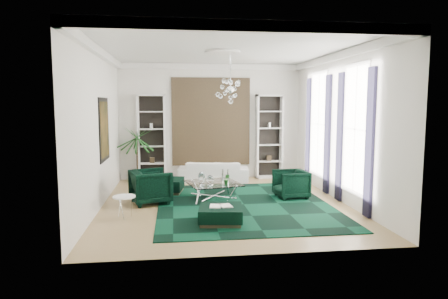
{
  "coord_description": "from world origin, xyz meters",
  "views": [
    {
      "loc": [
        -1.23,
        -9.77,
        2.49
      ],
      "look_at": [
        0.06,
        0.5,
        1.31
      ],
      "focal_mm": 32.0,
      "sensor_mm": 36.0,
      "label": 1
    }
  ],
  "objects": [
    {
      "name": "rug",
      "position": [
        0.46,
        -0.25,
        0.01
      ],
      "size": [
        4.2,
        5.0,
        0.02
      ],
      "primitive_type": "cube",
      "color": "black",
      "rests_on": "floor"
    },
    {
      "name": "table_plant",
      "position": [
        0.09,
        0.18,
        0.57
      ],
      "size": [
        0.18,
        0.17,
        0.27
      ],
      "primitive_type": "imported",
      "rotation": [
        0.0,
        0.0,
        -0.42
      ],
      "color": "#1B561D",
      "rests_on": "coffee_table"
    },
    {
      "name": "curtain_far_b",
      "position": [
        2.96,
        2.28,
        1.65
      ],
      "size": [
        0.07,
        0.3,
        3.25
      ],
      "primitive_type": "cube",
      "color": "black",
      "rests_on": "floor"
    },
    {
      "name": "palm",
      "position": [
        -2.41,
        3.14,
        1.16
      ],
      "size": [
        1.82,
        1.82,
        2.32
      ],
      "primitive_type": null,
      "rotation": [
        0.0,
        0.0,
        -0.31
      ],
      "color": "#1B561D",
      "rests_on": "floor"
    },
    {
      "name": "floor",
      "position": [
        0.0,
        0.0,
        -0.01
      ],
      "size": [
        6.0,
        7.0,
        0.02
      ],
      "primitive_type": "cube",
      "color": "tan",
      "rests_on": "ground"
    },
    {
      "name": "ceiling",
      "position": [
        0.0,
        0.0,
        3.81
      ],
      "size": [
        6.0,
        7.0,
        0.02
      ],
      "primitive_type": "cube",
      "color": "white",
      "rests_on": "ground"
    },
    {
      "name": "curtain_near_a",
      "position": [
        2.96,
        -1.68,
        1.65
      ],
      "size": [
        0.07,
        0.3,
        3.25
      ],
      "primitive_type": "cube",
      "color": "black",
      "rests_on": "floor"
    },
    {
      "name": "curtain_near_b",
      "position": [
        2.96,
        -0.12,
        1.65
      ],
      "size": [
        0.07,
        0.3,
        3.25
      ],
      "primitive_type": "cube",
      "color": "black",
      "rests_on": "floor"
    },
    {
      "name": "window_far",
      "position": [
        2.99,
        1.5,
        1.9
      ],
      "size": [
        0.03,
        1.1,
        2.9
      ],
      "primitive_type": "cube",
      "color": "white",
      "rests_on": "wall_right"
    },
    {
      "name": "wall_left",
      "position": [
        -3.01,
        0.0,
        1.9
      ],
      "size": [
        0.02,
        7.0,
        3.8
      ],
      "primitive_type": "cube",
      "color": "silver",
      "rests_on": "ground"
    },
    {
      "name": "armchair_left",
      "position": [
        -1.83,
        0.22,
        0.43
      ],
      "size": [
        1.17,
        1.16,
        0.85
      ],
      "primitive_type": "imported",
      "rotation": [
        0.0,
        0.0,
        1.88
      ],
      "color": "black",
      "rests_on": "floor"
    },
    {
      "name": "wall_right",
      "position": [
        3.01,
        0.0,
        1.9
      ],
      "size": [
        0.02,
        7.0,
        3.8
      ],
      "primitive_type": "cube",
      "color": "silver",
      "rests_on": "ground"
    },
    {
      "name": "crown_molding",
      "position": [
        0.0,
        0.0,
        3.7
      ],
      "size": [
        6.0,
        7.0,
        0.18
      ],
      "primitive_type": null,
      "color": "white",
      "rests_on": "ceiling"
    },
    {
      "name": "chandelier",
      "position": [
        0.24,
        0.56,
        2.85
      ],
      "size": [
        0.89,
        0.89,
        0.67
      ],
      "primitive_type": null,
      "rotation": [
        0.0,
        0.0,
        0.22
      ],
      "color": "white",
      "rests_on": "ceiling"
    },
    {
      "name": "tapestry",
      "position": [
        0.0,
        3.46,
        1.9
      ],
      "size": [
        2.5,
        0.06,
        2.8
      ],
      "primitive_type": "cube",
      "color": "black",
      "rests_on": "wall_back"
    },
    {
      "name": "shelving_left",
      "position": [
        -1.95,
        3.31,
        1.4
      ],
      "size": [
        0.9,
        0.38,
        2.8
      ],
      "primitive_type": null,
      "color": "white",
      "rests_on": "floor"
    },
    {
      "name": "window_near",
      "position": [
        2.99,
        -0.9,
        1.9
      ],
      "size": [
        0.03,
        1.1,
        2.9
      ],
      "primitive_type": "cube",
      "color": "white",
      "rests_on": "wall_right"
    },
    {
      "name": "painting",
      "position": [
        -2.97,
        0.6,
        1.85
      ],
      "size": [
        0.04,
        1.3,
        1.6
      ],
      "primitive_type": "cube",
      "color": "black",
      "rests_on": "wall_left"
    },
    {
      "name": "ottoman_side",
      "position": [
        -1.46,
        1.36,
        0.2
      ],
      "size": [
        1.03,
        1.03,
        0.39
      ],
      "primitive_type": "cube",
      "rotation": [
        0.0,
        0.0,
        -0.18
      ],
      "color": "black",
      "rests_on": "floor"
    },
    {
      "name": "ceiling_medallion",
      "position": [
        0.0,
        0.3,
        3.77
      ],
      "size": [
        0.9,
        0.9,
        0.05
      ],
      "primitive_type": "cylinder",
      "color": "white",
      "rests_on": "ceiling"
    },
    {
      "name": "curtain_far_a",
      "position": [
        2.96,
        0.72,
        1.65
      ],
      "size": [
        0.07,
        0.3,
        3.25
      ],
      "primitive_type": "cube",
      "color": "black",
      "rests_on": "floor"
    },
    {
      "name": "sofa",
      "position": [
        0.02,
        2.85,
        0.33
      ],
      "size": [
        2.33,
        1.18,
        0.65
      ],
      "primitive_type": "imported",
      "rotation": [
        0.0,
        0.0,
        3.0
      ],
      "color": "white",
      "rests_on": "floor"
    },
    {
      "name": "book",
      "position": [
        -0.28,
        -1.67,
        0.37
      ],
      "size": [
        0.47,
        0.31,
        0.03
      ],
      "primitive_type": "cube",
      "color": "white",
      "rests_on": "ottoman_front"
    },
    {
      "name": "side_table",
      "position": [
        -2.33,
        -1.03,
        0.24
      ],
      "size": [
        0.6,
        0.6,
        0.47
      ],
      "primitive_type": "cylinder",
      "rotation": [
        0.0,
        0.0,
        0.25
      ],
      "color": "white",
      "rests_on": "floor"
    },
    {
      "name": "wall_back",
      "position": [
        0.0,
        3.51,
        1.9
      ],
      "size": [
        6.0,
        0.02,
        3.8
      ],
      "primitive_type": "cube",
      "color": "silver",
      "rests_on": "ground"
    },
    {
      "name": "coffee_table",
      "position": [
        -0.23,
        0.45,
        0.22
      ],
      "size": [
        1.53,
        1.53,
        0.44
      ],
      "primitive_type": null,
      "rotation": [
        0.0,
        0.0,
        0.22
      ],
      "color": "white",
      "rests_on": "floor"
    },
    {
      "name": "ottoman_front",
      "position": [
        -0.28,
        -1.67,
        0.18
      ],
      "size": [
        1.0,
        1.0,
        0.36
      ],
      "primitive_type": "cube",
      "rotation": [
        0.0,
        0.0,
        -0.13
      ],
      "color": "black",
      "rests_on": "floor"
    },
    {
      "name": "armchair_right",
      "position": [
        1.83,
        0.34,
        0.37
      ],
      "size": [
        0.89,
        0.87,
        0.75
      ],
      "primitive_type": "imported",
      "rotation": [
        0.0,
        0.0,
        -1.48
      ],
      "color": "black",
      "rests_on": "floor"
    },
    {
      "name": "shelving_right",
      "position": [
        1.95,
        3.31,
        1.4
      ],
      "size": [
        0.9,
        0.38,
        2.8
      ],
      "primitive_type": null,
      "color": "white",
      "rests_on": "floor"
    },
    {
      "name": "wall_front",
      "position": [
        0.0,
        -3.51,
        1.9
      ],
      "size": [
        6.0,
        0.02,
        3.8
      ],
      "primitive_type": "cube",
      "color": "silver",
      "rests_on": "ground"
    }
  ]
}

